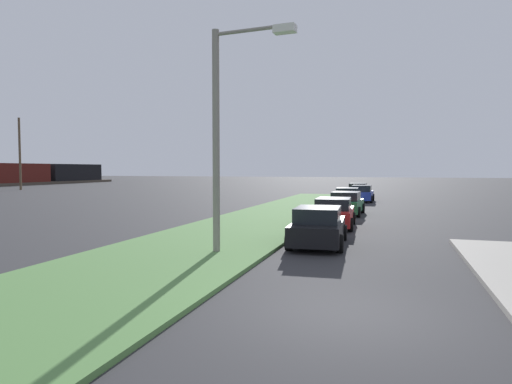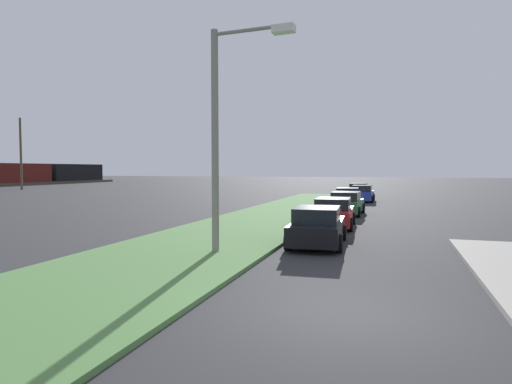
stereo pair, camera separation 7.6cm
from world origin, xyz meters
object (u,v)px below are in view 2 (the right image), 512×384
Objects in this scene: parked_car_black at (317,227)px; parked_car_red at (333,213)px; parked_car_white at (348,198)px; parked_car_orange at (359,191)px; parked_car_green at (346,204)px; streetlight at (225,124)px; distant_utility_pole at (21,154)px; parked_car_blue at (362,194)px.

parked_car_black and parked_car_red have the same top height.
parked_car_orange is at bearing -2.85° from parked_car_white.
parked_car_green is 0.58× the size of streetlight.
parked_car_green is at bearing -178.08° from parked_car_white.
parked_car_green is 5.87m from parked_car_white.
parked_car_white is 0.44× the size of distant_utility_pole.
parked_car_red is at bearing -2.13° from parked_car_black.
parked_car_black is 56.77m from distant_utility_pole.
streetlight is at bearing 177.74° from parked_car_orange.
parked_car_black is at bearing -42.99° from streetlight.
streetlight is at bearing 171.35° from parked_car_white.
distant_utility_pole is (3.17, 46.17, 4.28)m from parked_car_orange.
parked_car_blue is (23.37, -0.09, 0.00)m from parked_car_black.
parked_car_blue is 0.99× the size of parked_car_orange.
streetlight is at bearing 160.33° from parked_car_red.
parked_car_orange is (23.32, 0.52, 0.00)m from parked_car_red.
parked_car_orange is at bearing -1.21° from parked_car_red.
parked_car_red is at bearing -119.57° from distant_utility_pole.
parked_car_orange is (11.19, 0.02, 0.00)m from parked_car_white.
parked_car_black and parked_car_orange have the same top height.
parked_car_black is 28.69m from parked_car_orange.
parked_car_orange is at bearing -2.00° from parked_car_black.
streetlight reaches higher than parked_car_white.
streetlight is at bearing 133.77° from parked_car_black.
parked_car_black is at bearing -179.68° from parked_car_blue.
parked_car_orange is 0.58× the size of streetlight.
parked_car_white is at bearing -107.27° from distant_utility_pole.
parked_car_red and parked_car_orange have the same top height.
parked_car_red and parked_car_blue have the same top height.
parked_car_black is 1.02× the size of parked_car_blue.
parked_car_green is 51.05m from distant_utility_pole.
parked_car_green is (11.65, 0.11, 0.00)m from parked_car_black.
parked_car_blue is at bearing -3.09° from parked_car_red.
distant_utility_pole reaches higher than parked_car_blue.
parked_car_black and parked_car_white have the same top height.
parked_car_white is at bearing 6.59° from parked_car_green.
parked_car_white is (12.13, 0.50, 0.00)m from parked_car_red.
parked_car_black is 1.00× the size of parked_car_white.
distant_utility_pole is at bearing 52.51° from parked_car_black.
parked_car_black is 1.00× the size of parked_car_red.
parked_car_red is at bearing 179.93° from parked_car_blue.
streetlight reaches higher than parked_car_black.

